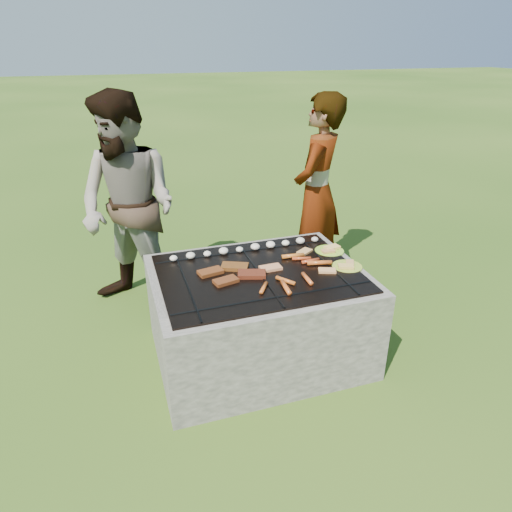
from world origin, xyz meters
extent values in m
plane|color=#284A12|center=(0.00, 0.00, 0.00)|extent=(60.00, 60.00, 0.00)
cube|color=gray|center=(0.00, 0.41, 0.30)|extent=(1.30, 0.18, 0.60)
cube|color=#9F978D|center=(0.00, -0.41, 0.30)|extent=(1.30, 0.18, 0.60)
cube|color=gray|center=(-0.56, 0.00, 0.30)|extent=(0.18, 0.64, 0.60)
cube|color=gray|center=(0.56, 0.00, 0.30)|extent=(0.18, 0.64, 0.60)
cube|color=black|center=(0.00, 0.00, 0.24)|extent=(0.94, 0.64, 0.48)
sphere|color=#FF5914|center=(0.00, 0.00, 0.46)|extent=(0.10, 0.10, 0.10)
cube|color=black|center=(0.00, 0.00, 0.61)|extent=(1.20, 0.90, 0.01)
cylinder|color=black|center=(-0.45, 0.00, 0.61)|extent=(0.01, 0.88, 0.01)
cylinder|color=black|center=(0.00, 0.00, 0.61)|extent=(0.01, 0.88, 0.01)
cylinder|color=black|center=(0.45, 0.00, 0.61)|extent=(0.01, 0.88, 0.01)
cylinder|color=black|center=(0.00, -0.32, 0.61)|extent=(1.18, 0.01, 0.01)
cylinder|color=black|center=(0.00, 0.32, 0.61)|extent=(1.18, 0.01, 0.01)
ellipsoid|color=white|center=(-0.47, 0.33, 0.63)|extent=(0.05, 0.05, 0.04)
ellipsoid|color=#EBE6C7|center=(-0.36, 0.33, 0.63)|extent=(0.06, 0.06, 0.04)
ellipsoid|color=white|center=(-0.25, 0.33, 0.63)|extent=(0.05, 0.05, 0.04)
ellipsoid|color=silver|center=(-0.14, 0.33, 0.63)|extent=(0.06, 0.06, 0.04)
ellipsoid|color=#F2E6CD|center=(-0.03, 0.33, 0.63)|extent=(0.05, 0.05, 0.03)
ellipsoid|color=beige|center=(0.09, 0.33, 0.63)|extent=(0.06, 0.06, 0.04)
ellipsoid|color=white|center=(0.20, 0.33, 0.63)|extent=(0.06, 0.06, 0.04)
ellipsoid|color=white|center=(0.31, 0.33, 0.63)|extent=(0.05, 0.05, 0.04)
ellipsoid|color=beige|center=(0.42, 0.33, 0.63)|extent=(0.06, 0.06, 0.04)
ellipsoid|color=beige|center=(0.53, 0.33, 0.63)|extent=(0.05, 0.05, 0.03)
cube|color=#A04C1D|center=(-0.28, 0.08, 0.62)|extent=(0.16, 0.11, 0.02)
cube|color=#A0591D|center=(-0.12, 0.10, 0.62)|extent=(0.19, 0.15, 0.02)
cube|color=#93461A|center=(-0.22, -0.06, 0.62)|extent=(0.16, 0.11, 0.02)
cube|color=maroon|center=(-0.05, -0.03, 0.62)|extent=(0.19, 0.14, 0.02)
cylinder|color=orange|center=(0.28, 0.13, 0.63)|extent=(0.15, 0.04, 0.03)
cylinder|color=#C74320|center=(0.32, 0.08, 0.62)|extent=(0.12, 0.05, 0.02)
cylinder|color=#B84B1E|center=(0.36, 0.03, 0.62)|extent=(0.13, 0.03, 0.02)
cylinder|color=orange|center=(0.40, -0.02, 0.63)|extent=(0.16, 0.07, 0.03)
cylinder|color=#E35925|center=(0.11, -0.17, 0.62)|extent=(0.09, 0.12, 0.02)
cylinder|color=orange|center=(0.24, -0.19, 0.62)|extent=(0.03, 0.14, 0.03)
cylinder|color=orange|center=(-0.04, -0.21, 0.62)|extent=(0.09, 0.11, 0.02)
cylinder|color=orange|center=(0.08, -0.25, 0.63)|extent=(0.04, 0.15, 0.03)
cube|color=#DFA772|center=(0.08, 0.02, 0.62)|extent=(0.14, 0.08, 0.02)
cube|color=#E9B477|center=(0.40, -0.12, 0.62)|extent=(0.12, 0.10, 0.01)
cube|color=#D2B76B|center=(0.38, 0.18, 0.62)|extent=(0.13, 0.11, 0.01)
cylinder|color=#CFD733|center=(0.56, 0.16, 0.61)|extent=(0.24, 0.24, 0.01)
cube|color=tan|center=(0.54, 0.14, 0.62)|extent=(0.09, 0.06, 0.01)
cube|color=#EEC67A|center=(0.59, 0.18, 0.62)|extent=(0.11, 0.08, 0.02)
cylinder|color=yellow|center=(0.56, -0.09, 0.61)|extent=(0.20, 0.20, 0.01)
cube|color=tan|center=(0.54, -0.11, 0.62)|extent=(0.11, 0.09, 0.02)
cube|color=#E5A375|center=(0.59, -0.07, 0.62)|extent=(0.08, 0.09, 0.01)
imported|color=#A69D8A|center=(0.79, 0.86, 0.78)|extent=(0.66, 0.67, 1.57)
imported|color=#A7978B|center=(-0.69, 0.89, 0.81)|extent=(0.99, 0.99, 1.62)
camera|label=1|loc=(-0.79, -2.36, 1.90)|focal=32.00mm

